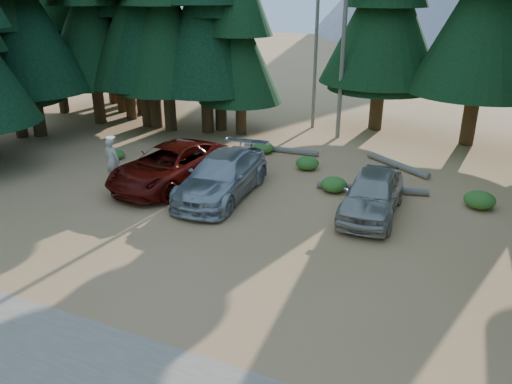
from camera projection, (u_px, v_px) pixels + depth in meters
ground at (197, 243)px, 16.77m from camera, size 160.00×160.00×0.00m
gravel_strip at (50, 367)px, 11.29m from camera, size 26.00×3.50×0.01m
forest_belt_north at (326, 133)px, 29.42m from camera, size 36.00×7.00×22.00m
snag_front at (344, 28)px, 26.41m from camera, size 0.24×0.24×12.00m
snag_back at (316, 43)px, 28.82m from camera, size 0.20×0.20×10.00m
red_pickup at (170, 165)px, 21.56m from camera, size 3.43×6.39×1.71m
silver_minivan_center at (222, 176)px, 20.34m from camera, size 2.74×6.00×1.70m
silver_minivan_right at (372, 194)px, 18.64m from camera, size 2.15×4.95×1.66m
frisbee_player at (112, 160)px, 20.82m from camera, size 0.74×0.51×2.01m
log_left at (281, 150)px, 25.99m from camera, size 4.04×0.47×0.29m
log_mid at (397, 165)px, 23.72m from camera, size 3.29×2.35×0.31m
log_right at (372, 189)px, 20.95m from camera, size 4.56×1.31×0.29m
shrub_far_left at (205, 159)px, 24.07m from camera, size 1.06×1.06×0.58m
shrub_left at (218, 155)px, 24.92m from camera, size 0.85×0.85×0.47m
shrub_center_left at (307, 163)px, 23.52m from camera, size 1.10×1.10×0.60m
shrub_center_right at (263, 148)px, 25.81m from camera, size 1.07×1.07×0.59m
shrub_right at (334, 184)px, 20.95m from camera, size 1.11×1.11×0.61m
shrub_far_right at (480, 200)px, 19.38m from camera, size 1.19×1.19×0.65m
shrub_edge_west at (117, 155)px, 24.96m from camera, size 0.80×0.80×0.44m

